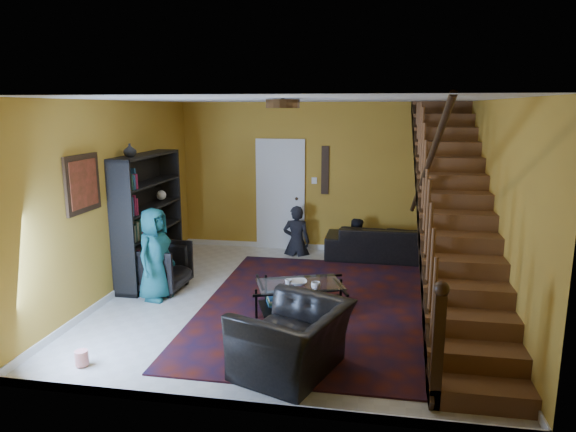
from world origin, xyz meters
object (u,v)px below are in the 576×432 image
armchair_left (160,267)px  sofa (386,243)px  bookshelf (149,220)px  coffee_table (300,297)px  armchair_right (292,340)px

armchair_left → sofa: bearing=-54.0°
bookshelf → coffee_table: 2.86m
armchair_left → armchair_right: size_ratio=0.71×
armchair_right → coffee_table: 1.56m
coffee_table → armchair_right: bearing=-84.2°
coffee_table → bookshelf: bearing=157.9°
bookshelf → sofa: bookshelf is taller
bookshelf → sofa: (3.72, 1.70, -0.65)m
armchair_right → coffee_table: bearing=-153.7°
sofa → bookshelf: bearing=25.4°
bookshelf → coffee_table: bookshelf is taller
bookshelf → coffee_table: bearing=-22.1°
armchair_left → coffee_table: bearing=-101.2°
sofa → armchair_left: (-3.36, -2.18, 0.04)m
armchair_left → armchair_right: (2.36, -2.10, 0.00)m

